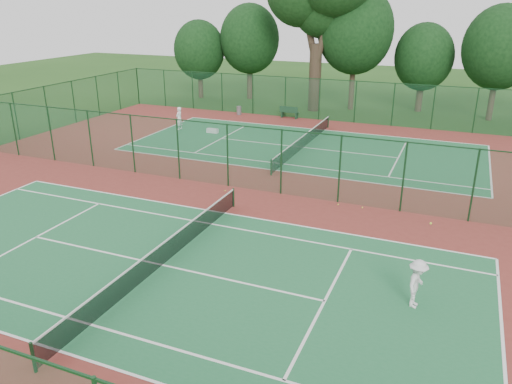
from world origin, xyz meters
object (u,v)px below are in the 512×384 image
bench (289,112)px  kit_bag (213,131)px  player_far (179,118)px  trash_bin (239,110)px  player_near (417,284)px

bench → kit_bag: bench is taller
player_far → trash_bin: 7.22m
player_near → trash_bin: (-17.92, 25.30, -0.48)m
player_far → bench: (6.67, 7.26, -0.36)m
player_far → bench: bearing=140.9°
trash_bin → kit_bag: 6.97m
player_near → kit_bag: bearing=51.7°
bench → kit_bag: size_ratio=1.91×
bench → kit_bag: 8.18m
player_far → bench: player_far is taller
player_far → trash_bin: bearing=167.0°
kit_bag → player_near: bearing=-46.5°
player_far → kit_bag: size_ratio=1.98×
player_far → bench: 9.87m
trash_bin → bench: size_ratio=0.45×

